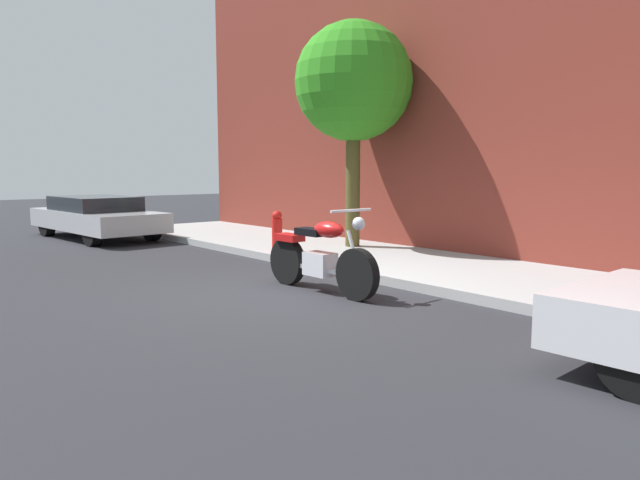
% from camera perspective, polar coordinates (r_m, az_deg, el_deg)
% --- Properties ---
extents(ground_plane, '(60.00, 60.00, 0.00)m').
position_cam_1_polar(ground_plane, '(8.07, -2.51, -5.17)').
color(ground_plane, '#28282D').
extents(sidewalk, '(18.34, 2.84, 0.14)m').
position_cam_1_polar(sidewalk, '(9.92, 10.16, -2.59)').
color(sidewalk, '#A6A6A6').
rests_on(sidewalk, ground).
extents(building_facade, '(18.34, 0.50, 7.00)m').
position_cam_1_polar(building_facade, '(11.27, 16.25, 15.89)').
color(building_facade, maroon).
rests_on(building_facade, ground).
extents(motorcycle, '(2.13, 0.70, 1.18)m').
position_cam_1_polar(motorcycle, '(8.06, 0.02, -1.74)').
color(motorcycle, black).
rests_on(motorcycle, ground).
extents(parked_car_silver, '(4.42, 2.03, 1.03)m').
position_cam_1_polar(parked_car_silver, '(15.37, -20.92, 2.21)').
color(parked_car_silver, black).
rests_on(parked_car_silver, ground).
extents(street_tree, '(2.33, 2.33, 4.56)m').
position_cam_1_polar(street_tree, '(11.91, 3.28, 14.97)').
color(street_tree, '#4B4520').
rests_on(street_tree, ground).
extents(fire_hydrant, '(0.20, 0.20, 0.91)m').
position_cam_1_polar(fire_hydrant, '(11.19, -4.20, 0.56)').
color(fire_hydrant, red).
rests_on(fire_hydrant, ground).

